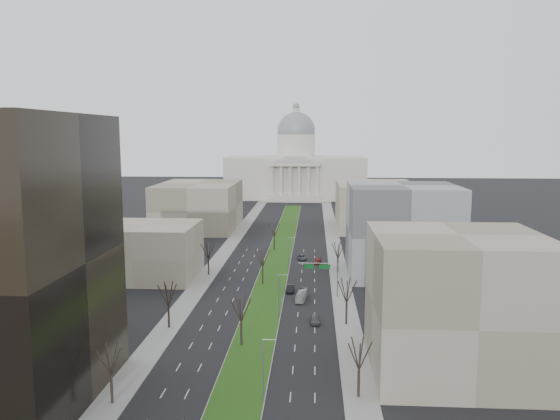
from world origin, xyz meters
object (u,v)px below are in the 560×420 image
at_px(car_black, 290,289).
at_px(car_red, 317,261).
at_px(box_van, 302,295).
at_px(car_grey_near, 315,319).
at_px(car_grey_far, 302,257).

bearing_deg(car_black, car_red, 76.74).
bearing_deg(box_van, car_grey_near, -72.54).
height_order(car_grey_near, car_grey_far, car_grey_near).
bearing_deg(car_black, car_grey_near, -75.20).
xyz_separation_m(car_black, car_grey_far, (1.97, 33.82, -0.11)).
distance_m(car_grey_near, car_grey_far, 55.41).
bearing_deg(box_van, car_red, 90.27).
distance_m(car_red, car_grey_far, 6.70).
relative_size(car_grey_near, box_van, 0.59).
xyz_separation_m(car_grey_far, box_van, (0.87, -40.00, 0.40)).
bearing_deg(car_grey_near, car_red, 85.37).
xyz_separation_m(car_black, box_van, (2.84, -6.18, 0.29)).
relative_size(car_black, box_van, 0.62).
relative_size(car_black, car_red, 1.10).
relative_size(car_black, car_grey_far, 0.98).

